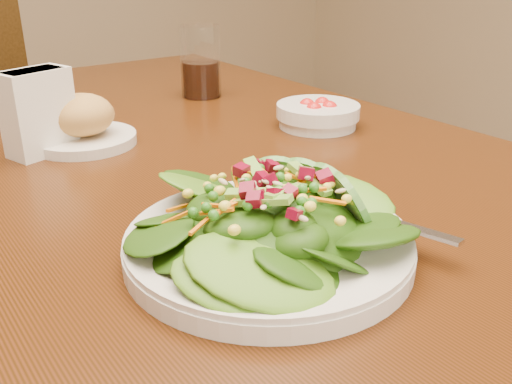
{
  "coord_description": "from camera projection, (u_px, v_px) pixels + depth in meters",
  "views": [
    {
      "loc": [
        -0.35,
        -0.7,
        1.02
      ],
      "look_at": [
        -0.06,
        -0.3,
        0.81
      ],
      "focal_mm": 40.0,
      "sensor_mm": 36.0,
      "label": 1
    }
  ],
  "objects": [
    {
      "name": "dining_table",
      "position": [
        172.0,
        216.0,
        0.86
      ],
      "size": [
        0.9,
        1.4,
        0.75
      ],
      "color": "#441E0C",
      "rests_on": "ground_plane"
    },
    {
      "name": "salad_plate",
      "position": [
        277.0,
        225.0,
        0.54
      ],
      "size": [
        0.28,
        0.28,
        0.08
      ],
      "rotation": [
        0.0,
        0.0,
        -0.06
      ],
      "color": "silver",
      "rests_on": "dining_table"
    },
    {
      "name": "bread_plate",
      "position": [
        83.0,
        124.0,
        0.84
      ],
      "size": [
        0.15,
        0.15,
        0.08
      ],
      "color": "silver",
      "rests_on": "dining_table"
    },
    {
      "name": "tomato_bowl",
      "position": [
        318.0,
        115.0,
        0.93
      ],
      "size": [
        0.14,
        0.14,
        0.04
      ],
      "color": "silver",
      "rests_on": "dining_table"
    },
    {
      "name": "drinking_glass",
      "position": [
        201.0,
        67.0,
        1.11
      ],
      "size": [
        0.08,
        0.08,
        0.14
      ],
      "color": "silver",
      "rests_on": "dining_table"
    },
    {
      "name": "napkin_holder",
      "position": [
        38.0,
        110.0,
        0.8
      ],
      "size": [
        0.1,
        0.08,
        0.12
      ],
      "rotation": [
        0.0,
        0.0,
        0.3
      ],
      "color": "white",
      "rests_on": "dining_table"
    }
  ]
}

